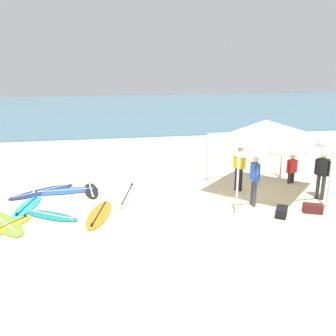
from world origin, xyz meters
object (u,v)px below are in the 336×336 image
Objects in this scene: surfboard_white at (127,195)px; gear_bag_by_pole at (313,208)px; canopy_tent at (266,130)px; gear_bag_near_tent at (281,212)px; person_blue at (255,177)px; surfboard_black at (91,191)px; surfboard_navy at (42,192)px; person_black at (322,172)px; surfboard_blue at (63,191)px; surfboard_teal at (51,215)px; person_red at (292,167)px; surfboard_lime at (3,222)px; surfboard_cyan at (27,206)px; surfboard_yellow at (3,228)px; person_yellow at (239,165)px; surfboard_orange at (99,214)px.

gear_bag_by_pole is at bearing -25.31° from surfboard_white.
gear_bag_near_tent is (-0.22, -1.95, -2.25)m from canopy_tent.
gear_bag_near_tent is at bearing -63.52° from person_blue.
gear_bag_by_pole is (5.72, -2.70, 0.10)m from surfboard_white.
surfboard_navy is (-1.79, 0.24, -0.00)m from surfboard_black.
surfboard_white is 6.91m from person_black.
surfboard_blue is (0.76, -0.08, -0.00)m from surfboard_navy.
surfboard_teal is 9.27m from person_red.
surfboard_lime is 2.04× the size of person_red.
gear_bag_near_tent is at bearing -31.11° from surfboard_white.
surfboard_black is 0.91× the size of surfboard_cyan.
person_blue is at bearing 116.48° from gear_bag_near_tent.
surfboard_lime is at bearing -136.35° from surfboard_black.
gear_bag_near_tent is (5.89, -3.48, 0.10)m from surfboard_black.
gear_bag_by_pole is at bearing 3.55° from gear_bag_near_tent.
surfboard_blue is at bearing 164.36° from person_black.
surfboard_teal is 1.05× the size of surfboard_black.
gear_bag_by_pole is at bearing -3.56° from surfboard_yellow.
person_blue is at bearing -177.46° from person_black.
surfboard_cyan is at bearing 132.83° from surfboard_teal.
person_blue is 3.22m from person_red.
surfboard_black is 6.84m from gear_bag_near_tent.
person_red is (10.43, 1.95, 0.62)m from surfboard_lime.
person_black is 1.43× the size of person_red.
person_blue is at bearing -141.52° from person_red.
surfboard_cyan is at bearing -177.77° from person_yellow.
surfboard_blue is 4.31× the size of gear_bag_near_tent.
person_blue is (7.18, -2.70, 0.95)m from surfboard_navy.
person_yellow reaches higher than surfboard_blue.
gear_bag_by_pole is at bearing -64.49° from canopy_tent.
person_blue reaches higher than person_red.
canopy_tent reaches higher than surfboard_lime.
person_yellow is at bearing 2.23° from surfboard_cyan.
surfboard_black is 1.09× the size of person_yellow.
surfboard_teal is at bearing 173.07° from surfboard_orange.
gear_bag_near_tent is (6.92, -3.64, 0.10)m from surfboard_blue.
canopy_tent is 2.70m from person_red.
surfboard_navy is at bearing 159.36° from person_blue.
surfboard_orange is 5.47m from person_yellow.
person_black is at bearing -88.58° from person_red.
person_red is at bearing 10.42° from surfboard_teal.
surfboard_teal is at bearing -94.33° from surfboard_blue.
person_yellow is 2.86m from person_black.
surfboard_cyan is 1.20× the size of person_black.
surfboard_white is 1.54× the size of person_blue.
person_blue is (5.11, -0.14, 0.95)m from surfboard_orange.
surfboard_white is 1.02× the size of surfboard_blue.
gear_bag_by_pole is (1.12, 0.07, 0.00)m from gear_bag_near_tent.
person_black and person_blue have the same top height.
gear_bag_near_tent is 1.00× the size of gear_bag_by_pole.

